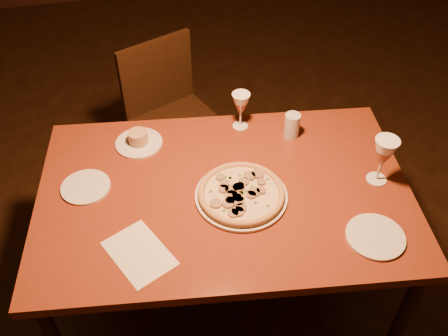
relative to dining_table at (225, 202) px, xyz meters
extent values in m
plane|color=black|center=(-0.11, -0.10, -0.69)|extent=(7.00, 7.00, 0.00)
cube|color=maroon|center=(0.00, 0.00, 0.05)|extent=(1.52, 1.08, 0.04)
cylinder|color=black|center=(-0.59, 0.47, -0.33)|extent=(0.05, 0.05, 0.72)
cylinder|color=black|center=(0.59, -0.47, -0.33)|extent=(0.05, 0.05, 0.72)
cylinder|color=black|center=(0.69, 0.31, -0.33)|extent=(0.05, 0.05, 0.72)
cube|color=black|center=(-0.07, 0.80, -0.24)|extent=(0.55, 0.55, 0.04)
cube|color=black|center=(-0.15, 0.98, -0.02)|extent=(0.40, 0.19, 0.40)
cylinder|color=black|center=(-0.16, 0.58, -0.48)|extent=(0.04, 0.04, 0.43)
cylinder|color=black|center=(-0.29, 0.89, -0.48)|extent=(0.04, 0.04, 0.43)
cylinder|color=black|center=(0.15, 0.71, -0.48)|extent=(0.04, 0.04, 0.43)
cylinder|color=black|center=(0.02, 1.02, -0.48)|extent=(0.04, 0.04, 0.43)
cylinder|color=silver|center=(0.05, -0.05, 0.07)|extent=(0.35, 0.35, 0.01)
cylinder|color=beige|center=(0.05, -0.05, 0.09)|extent=(0.31, 0.31, 0.01)
torus|color=tan|center=(0.05, -0.05, 0.09)|extent=(0.32, 0.32, 0.03)
cylinder|color=silver|center=(-0.29, 0.34, 0.07)|extent=(0.20, 0.20, 0.01)
cylinder|color=tan|center=(-0.29, 0.34, 0.10)|extent=(0.08, 0.08, 0.05)
cylinder|color=silver|center=(0.35, 0.25, 0.12)|extent=(0.06, 0.06, 0.11)
cylinder|color=silver|center=(-0.51, 0.13, 0.07)|extent=(0.19, 0.19, 0.01)
cylinder|color=silver|center=(0.46, -0.34, 0.07)|extent=(0.21, 0.21, 0.01)
cube|color=white|center=(-0.35, -0.23, 0.07)|extent=(0.26, 0.29, 0.00)
camera|label=1|loc=(-0.29, -1.27, 1.44)|focal=40.00mm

